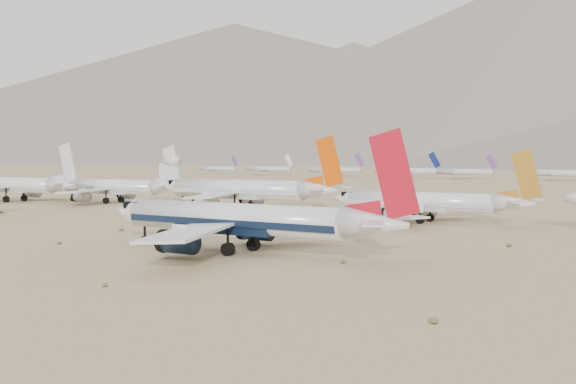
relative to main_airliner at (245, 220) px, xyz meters
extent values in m
plane|color=#937956|center=(-7.85, -1.98, -4.92)|extent=(7000.00, 7000.00, 0.00)
cylinder|color=white|center=(-2.29, 0.00, 0.22)|extent=(37.78, 4.47, 4.47)
cube|color=#0E1C34|center=(-2.29, 0.00, -0.34)|extent=(37.03, 4.53, 1.00)
sphere|color=white|center=(-21.18, 0.00, 0.22)|extent=(4.47, 4.47, 4.47)
cube|color=black|center=(-21.85, 0.00, 1.45)|extent=(3.13, 2.90, 1.12)
cone|color=white|center=(21.06, 0.00, 0.55)|extent=(9.45, 4.47, 4.47)
cube|color=white|center=(0.63, -13.25, -0.56)|extent=(14.59, 23.00, 0.70)
cube|color=white|center=(22.90, -4.34, 1.11)|extent=(6.00, 7.84, 0.27)
cylinder|color=#0E1C34|center=(-4.39, -9.29, -2.58)|extent=(5.25, 3.22, 3.22)
cube|color=white|center=(0.63, 13.25, -0.56)|extent=(14.59, 23.00, 0.70)
cube|color=white|center=(22.90, 4.34, 1.11)|extent=(6.00, 7.84, 0.27)
cylinder|color=#0E1C34|center=(-4.39, 9.29, -2.58)|extent=(5.25, 3.22, 3.22)
cube|color=red|center=(23.69, 0.00, 7.07)|extent=(7.16, 0.36, 11.80)
cylinder|color=black|center=(-20.06, 0.00, -4.25)|extent=(1.34, 0.56, 1.34)
cylinder|color=black|center=(-0.71, -3.13, -3.98)|extent=(1.88, 1.12, 1.88)
cylinder|color=black|center=(-0.71, 3.13, -3.98)|extent=(1.88, 1.12, 1.88)
cylinder|color=white|center=(2.50, 59.18, -0.37)|extent=(32.55, 3.96, 3.96)
cube|color=silver|center=(2.50, 59.18, -0.86)|extent=(31.90, 4.01, 0.89)
sphere|color=white|center=(-13.78, 59.18, -0.37)|extent=(3.96, 3.96, 3.96)
cube|color=black|center=(-14.37, 59.18, 0.72)|extent=(2.77, 2.57, 0.99)
cone|color=white|center=(22.61, 59.18, -0.07)|extent=(8.14, 3.96, 3.96)
cube|color=white|center=(5.01, 47.71, -1.06)|extent=(12.57, 19.81, 0.61)
cube|color=white|center=(24.20, 55.42, 0.42)|extent=(5.17, 6.76, 0.24)
cylinder|color=silver|center=(0.69, 51.13, -2.84)|extent=(4.52, 2.85, 2.85)
cube|color=white|center=(5.01, 70.65, -1.06)|extent=(12.57, 19.81, 0.61)
cube|color=white|center=(24.20, 62.94, 0.42)|extent=(5.17, 6.76, 0.24)
cylinder|color=silver|center=(0.69, 67.23, -2.84)|extent=(4.52, 2.85, 2.85)
cube|color=orange|center=(24.87, 59.18, 5.57)|extent=(6.17, 0.32, 10.16)
cylinder|color=black|center=(-12.79, 59.18, -4.32)|extent=(1.19, 0.49, 1.19)
cylinder|color=black|center=(3.85, 56.41, -4.09)|extent=(1.66, 0.99, 1.66)
cylinder|color=black|center=(3.85, 61.95, -4.09)|extent=(1.66, 0.99, 1.66)
cylinder|color=white|center=(-49.74, 64.22, 0.67)|extent=(39.76, 4.86, 4.86)
cube|color=silver|center=(-49.74, 64.22, 0.06)|extent=(38.96, 4.93, 1.09)
sphere|color=white|center=(-69.62, 64.22, 0.67)|extent=(4.86, 4.86, 4.86)
cube|color=black|center=(-70.35, 64.22, 2.01)|extent=(3.40, 3.16, 1.21)
cone|color=white|center=(-25.17, 64.22, 1.04)|extent=(9.94, 4.86, 4.86)
cube|color=white|center=(-46.67, 50.19, -0.18)|extent=(15.35, 24.20, 0.75)
cube|color=white|center=(-23.24, 59.62, 1.64)|extent=(6.31, 8.25, 0.29)
cylinder|color=silver|center=(-51.95, 54.36, -2.37)|extent=(5.52, 3.50, 3.50)
cube|color=white|center=(-46.67, 78.24, -0.18)|extent=(15.35, 24.20, 0.75)
cube|color=white|center=(-23.24, 68.81, 1.64)|extent=(6.31, 8.25, 0.29)
cylinder|color=silver|center=(-51.95, 74.07, -2.37)|extent=(5.52, 3.50, 3.50)
cube|color=#EC5104|center=(-22.41, 64.22, 7.93)|extent=(7.53, 0.39, 12.42)
cylinder|color=black|center=(-68.41, 64.22, -4.19)|extent=(1.46, 0.61, 1.46)
cylinder|color=black|center=(-48.09, 60.81, -3.90)|extent=(2.04, 1.21, 2.04)
cylinder|color=black|center=(-48.09, 67.62, -3.90)|extent=(2.04, 1.21, 2.04)
cylinder|color=white|center=(-99.30, 66.81, 0.01)|extent=(35.81, 4.29, 4.29)
cube|color=silver|center=(-99.30, 66.81, -0.52)|extent=(35.10, 4.35, 0.96)
sphere|color=white|center=(-117.21, 66.81, 0.01)|extent=(4.29, 4.29, 4.29)
cube|color=black|center=(-117.85, 66.81, 1.19)|extent=(3.00, 2.79, 1.07)
cone|color=white|center=(-77.16, 66.81, 0.34)|extent=(8.95, 4.29, 4.29)
cube|color=white|center=(-96.53, 54.22, -0.74)|extent=(13.83, 21.80, 0.67)
cube|color=white|center=(-75.42, 62.69, 0.87)|extent=(5.68, 7.43, 0.26)
cylinder|color=silver|center=(-101.29, 57.98, -2.67)|extent=(4.97, 3.09, 3.09)
cube|color=white|center=(-96.53, 79.40, -0.74)|extent=(13.83, 21.80, 0.67)
cube|color=white|center=(-75.42, 70.94, 0.87)|extent=(5.68, 7.43, 0.26)
cylinder|color=silver|center=(-101.29, 75.64, -2.67)|extent=(4.97, 3.09, 3.09)
cube|color=white|center=(-74.68, 66.81, 6.52)|extent=(6.79, 0.34, 11.18)
cylinder|color=white|center=(-74.43, 66.81, 7.90)|extent=(4.48, 2.78, 2.78)
cylinder|color=black|center=(-116.13, 66.81, -4.27)|extent=(1.29, 0.54, 1.29)
cylinder|color=black|center=(-97.81, 63.81, -4.02)|extent=(1.80, 1.07, 1.80)
cylinder|color=black|center=(-97.81, 69.81, -4.02)|extent=(1.80, 1.07, 1.80)
cylinder|color=white|center=(-129.12, 54.64, 0.35)|extent=(37.27, 4.58, 4.58)
cube|color=silver|center=(-129.12, 54.64, -0.22)|extent=(36.52, 4.65, 1.03)
cone|color=white|center=(-106.09, 54.64, 0.69)|extent=(9.32, 4.58, 4.58)
cube|color=white|center=(-104.28, 50.33, 1.26)|extent=(5.92, 7.73, 0.27)
cube|color=white|center=(-126.24, 67.80, -0.45)|extent=(14.39, 22.68, 0.71)
cube|color=white|center=(-104.28, 58.95, 1.26)|extent=(5.92, 7.73, 0.27)
cylinder|color=silver|center=(-131.19, 63.88, -2.52)|extent=(5.18, 3.30, 3.30)
cube|color=white|center=(-103.50, 54.64, 7.16)|extent=(7.06, 0.37, 11.64)
cylinder|color=black|center=(-127.57, 51.43, -3.96)|extent=(1.92, 1.14, 1.92)
cylinder|color=black|center=(-127.57, 57.84, -3.96)|extent=(1.92, 1.14, 1.92)
cylinder|color=silver|center=(-268.33, 330.33, -0.90)|extent=(32.79, 3.24, 3.24)
cube|color=#733F95|center=(-252.90, 330.33, 4.58)|extent=(6.53, 0.32, 8.22)
cube|color=silver|center=(-268.33, 321.84, -1.38)|extent=(8.64, 15.09, 0.32)
cube|color=silver|center=(-268.33, 338.81, -1.38)|extent=(8.64, 15.09, 0.32)
cylinder|color=silver|center=(-226.21, 334.19, -0.70)|extent=(36.88, 3.64, 3.64)
cube|color=white|center=(-208.86, 334.19, 5.47)|extent=(7.34, 0.36, 9.25)
cube|color=silver|center=(-226.21, 324.64, -1.24)|extent=(9.72, 16.98, 0.36)
cube|color=silver|center=(-226.21, 343.73, -1.24)|extent=(9.72, 16.98, 0.36)
cylinder|color=silver|center=(-170.08, 330.08, -0.62)|extent=(38.48, 3.80, 3.80)
cube|color=#733F95|center=(-151.97, 330.08, 5.81)|extent=(7.66, 0.38, 9.65)
cube|color=silver|center=(-170.08, 320.12, -1.19)|extent=(10.14, 17.71, 0.38)
cube|color=silver|center=(-170.08, 340.04, -1.19)|extent=(10.14, 17.71, 0.38)
cylinder|color=silver|center=(-116.38, 321.37, -0.53)|extent=(40.25, 3.98, 3.98)
cube|color=navy|center=(-97.44, 321.37, 6.20)|extent=(8.02, 0.40, 10.10)
cube|color=silver|center=(-116.38, 310.95, -1.13)|extent=(10.60, 18.53, 0.40)
cube|color=silver|center=(-116.38, 331.78, -1.13)|extent=(10.60, 18.53, 0.40)
cylinder|color=silver|center=(-82.77, 329.34, -0.73)|extent=(36.07, 3.56, 3.56)
cube|color=#733F95|center=(-65.79, 329.34, 5.29)|extent=(7.18, 0.36, 9.05)
cube|color=silver|center=(-82.77, 320.00, -1.27)|extent=(9.50, 16.61, 0.36)
cube|color=silver|center=(-82.77, 338.67, -1.27)|extent=(9.50, 16.61, 0.36)
cylinder|color=silver|center=(-28.82, 328.94, -0.69)|extent=(37.02, 3.66, 3.66)
cube|color=silver|center=(-28.82, 319.35, -1.24)|extent=(9.75, 17.04, 0.37)
cube|color=silver|center=(-28.82, 338.52, -1.24)|extent=(9.75, 17.04, 0.37)
cone|color=slate|center=(-1907.85, 1518.02, 125.08)|extent=(1456.00, 1456.00, 260.00)
cone|color=slate|center=(-1307.85, 1718.02, 205.08)|extent=(3024.00, 3024.00, 420.00)
cone|color=slate|center=(-807.85, 1558.02, 145.08)|extent=(1800.00, 1800.00, 300.00)
cone|color=slate|center=(-307.85, 1688.02, 230.08)|extent=(2444.00, 2444.00, 470.00)
cone|color=slate|center=(-1507.85, 1098.02, 55.08)|extent=(1080.00, 1080.00, 120.00)
cone|color=slate|center=(-707.85, 1098.02, 42.58)|extent=(855.00, 855.00, 95.00)
ellipsoid|color=brown|center=(-93.05, 25.22, -4.58)|extent=(1.12, 1.12, 0.62)
ellipsoid|color=brown|center=(-38.25, 12.42, -4.62)|extent=(0.98, 0.98, 0.54)
ellipsoid|color=brown|center=(2.85, -29.68, -4.71)|extent=(0.70, 0.70, 0.39)
ellipsoid|color=brown|center=(16.55, -0.38, -4.67)|extent=(0.84, 0.84, 0.46)
ellipsoid|color=brown|center=(30.25, 28.92, -4.62)|extent=(0.98, 0.98, 0.54)
ellipsoid|color=brown|center=(39.59, -26.43, -4.65)|extent=(0.91, 0.91, 0.50)
ellipsoid|color=brown|center=(-31.61, -7.59, -4.67)|extent=(0.82, 0.82, 0.45)
camera|label=1|loc=(62.42, -84.56, 9.62)|focal=45.00mm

